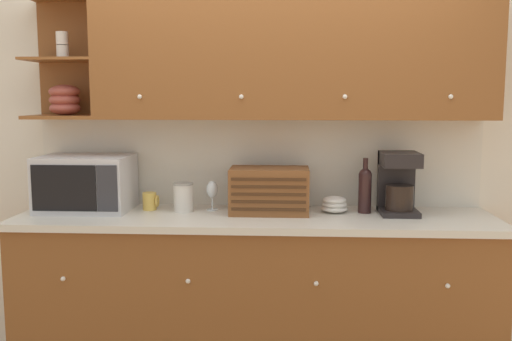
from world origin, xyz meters
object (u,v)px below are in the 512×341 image
microwave (86,183)px  storage_canister (183,197)px  mug (150,201)px  wine_bottle (365,188)px  coffee_maker (398,182)px  wine_glass (212,191)px  bowl_stack_on_counter (334,205)px  bread_box (269,190)px

microwave → storage_canister: 0.59m
mug → storage_canister: bearing=-10.9°
wine_bottle → coffee_maker: size_ratio=0.90×
wine_glass → bowl_stack_on_counter: size_ratio=1.12×
mug → bread_box: (0.71, -0.05, 0.08)m
storage_canister → mug: bearing=169.1°
microwave → coffee_maker: 1.83m
bread_box → wine_glass: bearing=170.0°
microwave → bread_box: bearing=-1.1°
microwave → wine_bottle: size_ratio=1.64×
microwave → bowl_stack_on_counter: (1.47, 0.02, -0.12)m
mug → coffee_maker: coffee_maker is taller
bowl_stack_on_counter → wine_bottle: (0.17, -0.00, 0.10)m
wine_bottle → bowl_stack_on_counter: bearing=179.1°
bowl_stack_on_counter → coffee_maker: bearing=-2.1°
microwave → storage_canister: size_ratio=3.09×
wine_glass → bread_box: bearing=-10.0°
wine_bottle → wine_glass: bearing=178.6°
storage_canister → bread_box: 0.51m
storage_canister → coffee_maker: size_ratio=0.48×
storage_canister → bowl_stack_on_counter: storage_canister is taller
bread_box → mug: bearing=176.0°
wine_bottle → microwave: bearing=-179.4°
microwave → bowl_stack_on_counter: size_ratio=3.37×
microwave → storage_canister: microwave is taller
mug → wine_glass: (0.37, 0.01, 0.07)m
mug → wine_glass: wine_glass is taller
wine_glass → coffee_maker: (1.08, -0.03, 0.06)m
wine_glass → coffee_maker: coffee_maker is taller
wine_glass → coffee_maker: bearing=-1.7°
microwave → bread_box: 1.09m
bread_box → bowl_stack_on_counter: (0.38, 0.04, -0.09)m
wine_bottle → coffee_maker: (0.19, -0.01, 0.04)m
bowl_stack_on_counter → coffee_maker: size_ratio=0.44×
mug → coffee_maker: bearing=-0.9°
microwave → bread_box: (1.09, -0.02, -0.03)m
bread_box → coffee_maker: bearing=2.1°
mug → wine_glass: size_ratio=0.59×
microwave → bowl_stack_on_counter: 1.47m
bread_box → coffee_maker: 0.74m
bread_box → microwave: bearing=178.9°
coffee_maker → wine_bottle: bearing=176.7°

